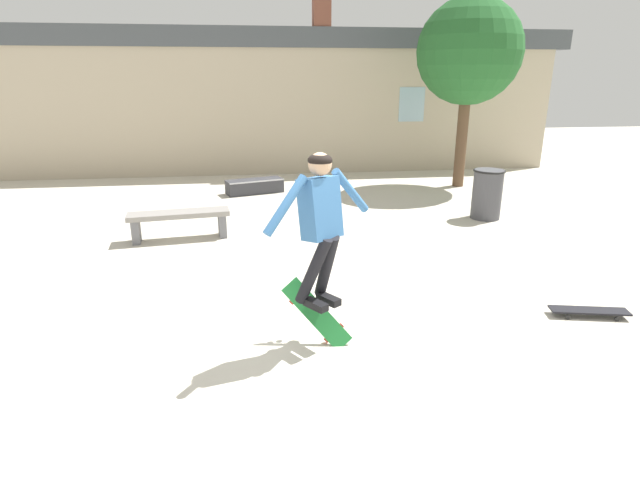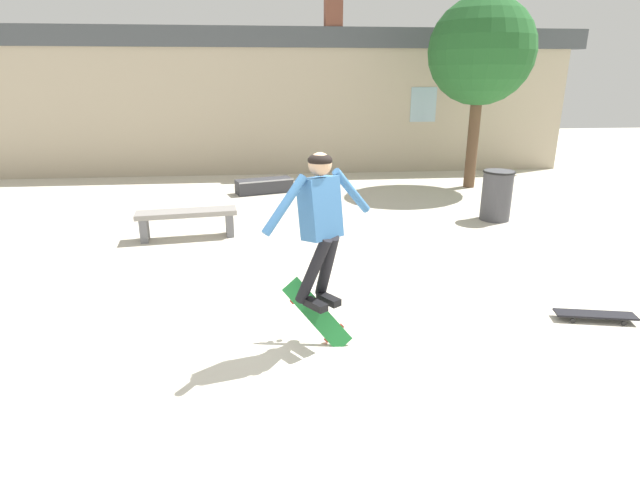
% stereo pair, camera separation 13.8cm
% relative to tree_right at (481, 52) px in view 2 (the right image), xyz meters
% --- Properties ---
extents(ground_plane, '(40.00, 40.00, 0.00)m').
position_rel_tree_right_xyz_m(ground_plane, '(-4.30, -6.82, -3.04)').
color(ground_plane, beige).
extents(building_backdrop, '(16.16, 0.52, 4.62)m').
position_rel_tree_right_xyz_m(building_backdrop, '(-4.28, 2.34, -1.09)').
color(building_backdrop, '#B7A88E').
rests_on(building_backdrop, ground_plane).
extents(tree_right, '(2.34, 2.34, 4.23)m').
position_rel_tree_right_xyz_m(tree_right, '(0.00, 0.00, 0.00)').
color(tree_right, brown).
rests_on(tree_right, ground_plane).
extents(park_bench, '(1.63, 0.59, 0.46)m').
position_rel_tree_right_xyz_m(park_bench, '(-6.13, -3.37, -2.71)').
color(park_bench, gray).
rests_on(park_bench, ground_plane).
extents(skate_ledge, '(1.34, 0.81, 0.31)m').
position_rel_tree_right_xyz_m(skate_ledge, '(-4.89, -0.12, -2.88)').
color(skate_ledge, '#38383D').
rests_on(skate_ledge, ground_plane).
extents(trash_bin, '(0.57, 0.57, 0.91)m').
position_rel_tree_right_xyz_m(trash_bin, '(-0.64, -2.84, -2.56)').
color(trash_bin, '#47474C').
rests_on(trash_bin, ground_plane).
extents(skater, '(1.09, 0.81, 1.46)m').
position_rel_tree_right_xyz_m(skater, '(-4.33, -7.02, -1.73)').
color(skater, teal).
extents(skateboard_flipping, '(0.68, 0.37, 0.69)m').
position_rel_tree_right_xyz_m(skateboard_flipping, '(-4.35, -6.93, -2.75)').
color(skateboard_flipping, '#237F38').
extents(skateboard_resting, '(0.85, 0.36, 0.08)m').
position_rel_tree_right_xyz_m(skateboard_resting, '(-1.30, -6.82, -2.97)').
color(skateboard_resting, black).
rests_on(skateboard_resting, ground_plane).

